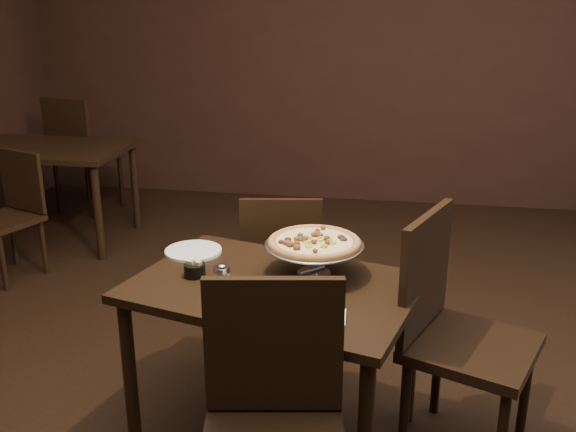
# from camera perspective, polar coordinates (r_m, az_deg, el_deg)

# --- Properties ---
(room) EXTENTS (6.04, 7.04, 2.84)m
(room) POSITION_cam_1_polar(r_m,az_deg,el_deg) (2.35, 1.93, 9.64)
(room) COLOR black
(room) RESTS_ON ground
(dining_table) EXTENTS (1.26, 1.00, 0.69)m
(dining_table) POSITION_cam_1_polar(r_m,az_deg,el_deg) (2.61, -1.28, -7.87)
(dining_table) COLOR black
(dining_table) RESTS_ON ground
(background_table) EXTENTS (1.17, 0.78, 0.73)m
(background_table) POSITION_cam_1_polar(r_m,az_deg,el_deg) (5.17, -20.52, 4.76)
(background_table) COLOR black
(background_table) RESTS_ON ground
(pizza_stand) EXTENTS (0.41, 0.41, 0.17)m
(pizza_stand) POSITION_cam_1_polar(r_m,az_deg,el_deg) (2.61, 2.35, -2.40)
(pizza_stand) COLOR silver
(pizza_stand) RESTS_ON dining_table
(parmesan_shaker) EXTENTS (0.06, 0.06, 0.11)m
(parmesan_shaker) POSITION_cam_1_polar(r_m,az_deg,el_deg) (2.51, -5.87, -5.52)
(parmesan_shaker) COLOR beige
(parmesan_shaker) RESTS_ON dining_table
(pepper_flake_shaker) EXTENTS (0.05, 0.05, 0.09)m
(pepper_flake_shaker) POSITION_cam_1_polar(r_m,az_deg,el_deg) (2.43, -2.64, -6.48)
(pepper_flake_shaker) COLOR maroon
(pepper_flake_shaker) RESTS_ON dining_table
(packet_caddy) EXTENTS (0.09, 0.09, 0.07)m
(packet_caddy) POSITION_cam_1_polar(r_m,az_deg,el_deg) (2.66, -8.30, -4.74)
(packet_caddy) COLOR black
(packet_caddy) RESTS_ON dining_table
(napkin_stack) EXTENTS (0.13, 0.13, 0.01)m
(napkin_stack) POSITION_cam_1_polar(r_m,az_deg,el_deg) (2.31, 3.58, -8.98)
(napkin_stack) COLOR white
(napkin_stack) RESTS_ON dining_table
(plate_left) EXTENTS (0.25, 0.25, 0.01)m
(plate_left) POSITION_cam_1_polar(r_m,az_deg,el_deg) (2.91, -8.41, -3.09)
(plate_left) COLOR white
(plate_left) RESTS_ON dining_table
(plate_near) EXTENTS (0.24, 0.24, 0.01)m
(plate_near) POSITION_cam_1_polar(r_m,az_deg,el_deg) (2.28, -1.16, -9.31)
(plate_near) COLOR white
(plate_near) RESTS_ON dining_table
(serving_spatula) EXTENTS (0.15, 0.15, 0.02)m
(serving_spatula) POSITION_cam_1_polar(r_m,az_deg,el_deg) (2.35, 2.13, -5.01)
(serving_spatula) COLOR silver
(serving_spatula) RESTS_ON pizza_stand
(chair_far) EXTENTS (0.46, 0.46, 0.86)m
(chair_far) POSITION_cam_1_polar(r_m,az_deg,el_deg) (3.33, -0.58, -4.36)
(chair_far) COLOR black
(chair_far) RESTS_ON ground
(chair_near) EXTENTS (0.52, 0.52, 0.96)m
(chair_near) POSITION_cam_1_polar(r_m,az_deg,el_deg) (2.10, -1.31, -17.86)
(chair_near) COLOR black
(chair_near) RESTS_ON ground
(chair_side) EXTENTS (0.61, 0.61, 1.00)m
(chair_side) POSITION_cam_1_polar(r_m,az_deg,el_deg) (2.65, 14.49, -9.55)
(chair_side) COLOR black
(chair_side) RESTS_ON ground
(bg_chair_far) EXTENTS (0.57, 0.57, 1.01)m
(bg_chair_far) POSITION_cam_1_polar(r_m,az_deg,el_deg) (5.80, -18.02, 5.55)
(bg_chair_far) COLOR black
(bg_chair_far) RESTS_ON ground
(bg_chair_near) EXTENTS (0.50, 0.50, 0.83)m
(bg_chair_near) POSITION_cam_1_polar(r_m,az_deg,el_deg) (4.62, -23.37, 0.51)
(bg_chair_near) COLOR black
(bg_chair_near) RESTS_ON ground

